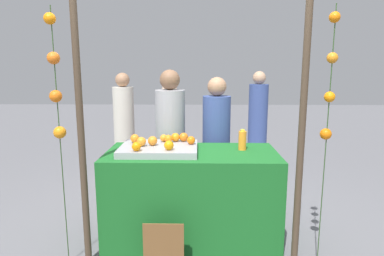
% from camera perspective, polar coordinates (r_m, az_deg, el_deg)
% --- Properties ---
extents(ground_plane, '(24.00, 24.00, 0.00)m').
position_cam_1_polar(ground_plane, '(3.44, -0.05, -18.56)').
color(ground_plane, slate).
extents(stall_counter, '(1.61, 0.77, 0.89)m').
position_cam_1_polar(stall_counter, '(3.25, -0.06, -11.71)').
color(stall_counter, '#196023').
rests_on(stall_counter, ground_plane).
extents(orange_tray, '(0.72, 0.56, 0.06)m').
position_cam_1_polar(orange_tray, '(3.12, -5.71, -3.58)').
color(orange_tray, '#9EA0A5').
rests_on(orange_tray, stall_counter).
extents(orange_0, '(0.08, 0.08, 0.08)m').
position_cam_1_polar(orange_0, '(3.26, -2.88, -1.61)').
color(orange_0, orange).
rests_on(orange_0, orange_tray).
extents(orange_1, '(0.07, 0.07, 0.07)m').
position_cam_1_polar(orange_1, '(3.26, -4.91, -1.74)').
color(orange_1, orange).
rests_on(orange_1, orange_tray).
extents(orange_2, '(0.09, 0.09, 0.09)m').
position_cam_1_polar(orange_2, '(2.93, -4.02, -3.01)').
color(orange_2, orange).
rests_on(orange_2, orange_tray).
extents(orange_3, '(0.09, 0.09, 0.09)m').
position_cam_1_polar(orange_3, '(3.10, -8.76, -2.35)').
color(orange_3, orange).
rests_on(orange_3, orange_tray).
extents(orange_4, '(0.08, 0.08, 0.08)m').
position_cam_1_polar(orange_4, '(3.14, -0.16, -2.14)').
color(orange_4, orange).
rests_on(orange_4, orange_tray).
extents(orange_5, '(0.08, 0.08, 0.08)m').
position_cam_1_polar(orange_5, '(3.21, -4.12, -1.87)').
color(orange_5, orange).
rests_on(orange_5, orange_tray).
extents(orange_6, '(0.09, 0.09, 0.09)m').
position_cam_1_polar(orange_6, '(3.11, -6.84, -2.22)').
color(orange_6, orange).
rests_on(orange_6, orange_tray).
extents(orange_7, '(0.09, 0.09, 0.09)m').
position_cam_1_polar(orange_7, '(3.24, -9.86, -1.81)').
color(orange_7, orange).
rests_on(orange_7, orange_tray).
extents(orange_8, '(0.08, 0.08, 0.08)m').
position_cam_1_polar(orange_8, '(2.93, -9.60, -3.18)').
color(orange_8, orange).
rests_on(orange_8, orange_tray).
extents(orange_9, '(0.09, 0.09, 0.09)m').
position_cam_1_polar(orange_9, '(3.26, -1.44, -1.58)').
color(orange_9, orange).
rests_on(orange_9, orange_tray).
extents(juice_bottle, '(0.08, 0.08, 0.20)m').
position_cam_1_polar(juice_bottle, '(3.20, 8.70, -2.11)').
color(juice_bottle, orange).
rests_on(juice_bottle, stall_counter).
extents(chalkboard_sign, '(0.33, 0.03, 0.45)m').
position_cam_1_polar(chalkboard_sign, '(2.86, -4.92, -20.17)').
color(chalkboard_sign, brown).
rests_on(chalkboard_sign, ground_plane).
extents(vendor_left, '(0.33, 0.33, 1.65)m').
position_cam_1_polar(vendor_left, '(3.75, -3.72, -3.50)').
color(vendor_left, '#99999E').
rests_on(vendor_left, ground_plane).
extents(vendor_right, '(0.31, 0.31, 1.56)m').
position_cam_1_polar(vendor_right, '(3.79, 4.19, -3.93)').
color(vendor_right, '#384C8C').
rests_on(vendor_right, ground_plane).
extents(crowd_person_0, '(0.32, 0.32, 1.61)m').
position_cam_1_polar(crowd_person_0, '(5.75, 11.29, 1.02)').
color(crowd_person_0, '#384C8C').
rests_on(crowd_person_0, ground_plane).
extents(crowd_person_1, '(0.32, 0.32, 1.59)m').
position_cam_1_polar(crowd_person_1, '(5.24, -11.64, 0.02)').
color(crowd_person_1, beige).
rests_on(crowd_person_1, ground_plane).
extents(crowd_person_2, '(0.30, 0.30, 1.49)m').
position_cam_1_polar(crowd_person_2, '(4.56, -3.81, -1.95)').
color(crowd_person_2, maroon).
rests_on(crowd_person_2, ground_plane).
extents(canopy_post_left, '(0.06, 0.06, 2.28)m').
position_cam_1_polar(canopy_post_left, '(2.81, -18.65, -0.91)').
color(canopy_post_left, '#473828').
rests_on(canopy_post_left, ground_plane).
extents(canopy_post_right, '(0.06, 0.06, 2.28)m').
position_cam_1_polar(canopy_post_right, '(2.76, 18.42, -1.06)').
color(canopy_post_right, '#473828').
rests_on(canopy_post_right, ground_plane).
extents(garland_strand_left, '(0.11, 0.11, 2.13)m').
position_cam_1_polar(garland_strand_left, '(2.81, -22.57, 7.08)').
color(garland_strand_left, '#2D4C23').
rests_on(garland_strand_left, ground_plane).
extents(garland_strand_right, '(0.09, 0.10, 2.13)m').
position_cam_1_polar(garland_strand_right, '(2.75, 22.74, 6.82)').
color(garland_strand_right, '#2D4C23').
rests_on(garland_strand_right, ground_plane).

